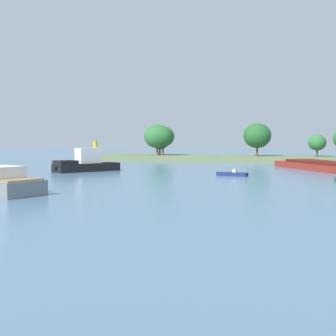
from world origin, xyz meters
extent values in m
cube|color=#66754C|center=(10.33, 84.38, 0.70)|extent=(73.57, 13.51, 1.39)
cylinder|color=#513823|center=(-11.12, 86.60, 2.23)|extent=(0.44, 0.44, 1.68)
ellipsoid|color=#235B28|center=(-11.12, 86.60, 5.12)|extent=(5.13, 5.13, 4.62)
cylinder|color=#513823|center=(-10.78, 83.22, 2.44)|extent=(0.44, 0.44, 2.09)
ellipsoid|color=#2D6B33|center=(-10.78, 83.22, 6.15)|extent=(6.68, 6.68, 6.01)
cylinder|color=#513823|center=(-9.22, 82.90, 2.58)|extent=(0.44, 0.44, 2.38)
ellipsoid|color=#235B28|center=(-9.22, 82.90, 6.07)|extent=(5.76, 5.76, 5.18)
cylinder|color=#513823|center=(14.14, 83.33, 2.51)|extent=(0.44, 0.44, 2.24)
ellipsoid|color=#235B28|center=(14.14, 83.33, 6.27)|extent=(6.59, 6.59, 5.93)
cylinder|color=#513823|center=(27.88, 83.85, 2.19)|extent=(0.44, 0.44, 1.61)
ellipsoid|color=#2D6B33|center=(27.88, 83.85, 4.65)|extent=(4.12, 4.12, 3.71)
cube|color=navy|center=(14.47, 38.39, 0.27)|extent=(4.64, 2.28, 0.53)
cube|color=beige|center=(14.80, 38.33, 0.78)|extent=(0.63, 0.83, 0.50)
cube|color=black|center=(12.14, 38.82, 0.28)|extent=(0.33, 0.37, 0.56)
cube|color=black|center=(-10.82, 41.70, 0.69)|extent=(9.22, 11.41, 1.39)
cube|color=black|center=(-13.07, 38.36, 1.69)|extent=(4.31, 4.36, 0.60)
cube|color=white|center=(-10.66, 41.95, 2.69)|extent=(4.06, 4.56, 2.60)
cylinder|color=gold|center=(-9.86, 43.13, 4.59)|extent=(0.70, 0.70, 1.20)
cylinder|color=black|center=(-14.10, 36.85, 0.83)|extent=(0.75, 0.64, 0.70)
cube|color=#4F1812|center=(29.63, 52.41, 1.39)|extent=(16.38, 24.51, 0.50)
cube|color=maroon|center=(22.02, 66.52, 0.63)|extent=(4.37, 2.92, 1.03)
cube|color=black|center=(28.74, 31.82, 0.28)|extent=(0.42, 0.42, 0.56)
cube|color=#937551|center=(-2.85, 7.71, 1.60)|extent=(5.64, 5.52, 0.16)
camera|label=1|loc=(24.30, -33.26, 5.61)|focal=51.45mm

